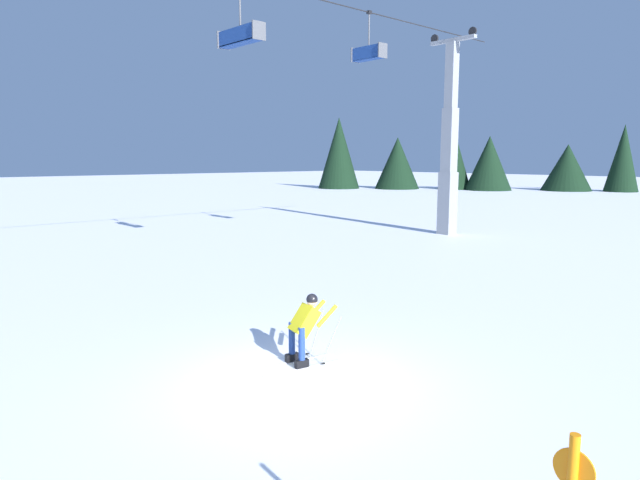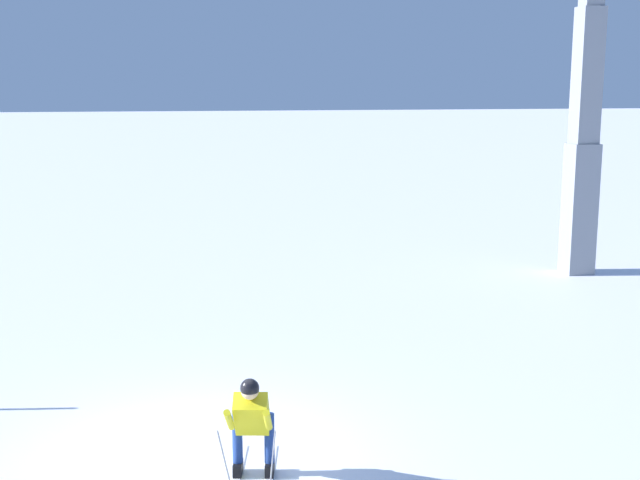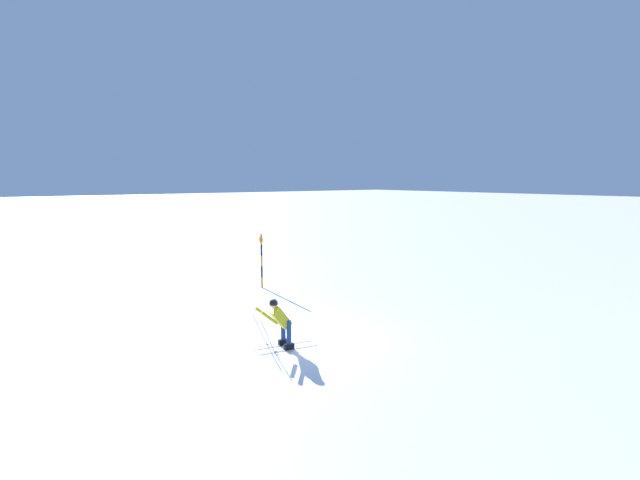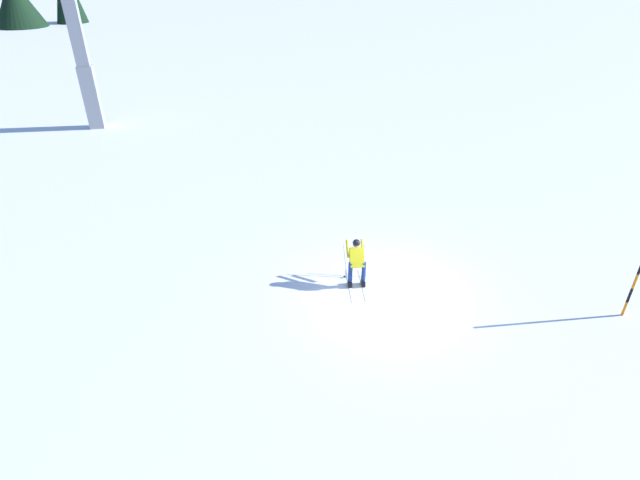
{
  "view_description": "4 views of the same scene",
  "coord_description": "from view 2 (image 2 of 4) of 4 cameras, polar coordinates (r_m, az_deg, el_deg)",
  "views": [
    {
      "loc": [
        -6.13,
        -7.45,
        4.1
      ],
      "look_at": [
        1.4,
        0.9,
        2.44
      ],
      "focal_mm": 30.98,
      "sensor_mm": 36.0,
      "label": 1
    },
    {
      "loc": [
        10.59,
        -0.19,
        4.96
      ],
      "look_at": [
        1.0,
        1.52,
        3.1
      ],
      "focal_mm": 47.12,
      "sensor_mm": 36.0,
      "label": 2
    },
    {
      "loc": [
        7.73,
        11.52,
        4.66
      ],
      "look_at": [
        0.71,
        2.38,
        3.18
      ],
      "focal_mm": 27.13,
      "sensor_mm": 36.0,
      "label": 3
    },
    {
      "loc": [
        -11.12,
        4.97,
        8.96
      ],
      "look_at": [
        0.19,
        1.99,
        2.05
      ],
      "focal_mm": 28.0,
      "sensor_mm": 36.0,
      "label": 4
    }
  ],
  "objects": [
    {
      "name": "skier_carving_main",
      "position": [
        10.67,
        -4.66,
        -12.12
      ],
      "size": [
        1.78,
        0.9,
        1.56
      ],
      "color": "white",
      "rests_on": "ground_plane"
    },
    {
      "name": "lift_tower_near",
      "position": [
        22.48,
        17.6,
        9.11
      ],
      "size": [
        0.71,
        2.81,
        10.69
      ],
      "color": "gray",
      "rests_on": "ground_plane"
    },
    {
      "name": "ground_plane",
      "position": [
        11.7,
        -8.47,
        -14.43
      ],
      "size": [
        260.0,
        260.0,
        0.0
      ],
      "primitive_type": "plane",
      "color": "white"
    }
  ]
}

